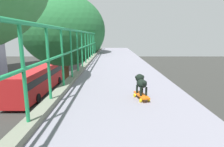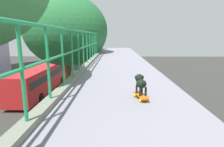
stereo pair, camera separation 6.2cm
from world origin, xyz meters
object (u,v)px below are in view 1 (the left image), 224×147
toy_skateboard (142,96)px  car_grey_fifth (34,132)px  city_bus (38,78)px  small_dog (141,82)px

toy_skateboard → car_grey_fifth: bearing=126.1°
city_bus → small_dog: 20.22m
small_dog → car_grey_fifth: bearing=126.3°
city_bus → toy_skateboard: bearing=-62.6°
car_grey_fifth → toy_skateboard: size_ratio=10.22×
toy_skateboard → small_dog: 0.24m
toy_skateboard → small_dog: small_dog is taller
toy_skateboard → small_dog: bearing=99.4°
car_grey_fifth → toy_skateboard: (5.38, -7.37, 4.84)m
car_grey_fifth → toy_skateboard: toy_skateboard is taller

